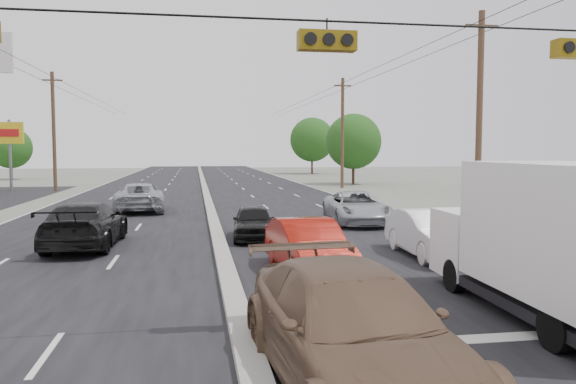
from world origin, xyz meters
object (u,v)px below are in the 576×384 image
Objects in this scene: utility_pole_right_c at (342,132)px; pole_sign_far at (10,139)px; box_truck at (547,239)px; queue_car_b at (430,234)px; queue_car_a at (254,222)px; red_sedan at (308,247)px; tan_sedan at (352,330)px; tree_right_mid at (354,141)px; oncoming_far at (139,197)px; utility_pole_left_c at (54,131)px; oncoming_near at (85,225)px; tree_right_far at (312,140)px; queue_car_c at (356,208)px; utility_pole_right_b at (479,116)px; tree_left_far at (11,148)px.

utility_pole_right_c is 28.51m from pole_sign_far.
utility_pole_right_c is at bearing 0.00° from pole_sign_far.
box_truck reaches higher than queue_car_b.
pole_sign_far is 33.33m from queue_car_a.
tan_sedan is at bearing -101.50° from red_sedan.
tree_right_mid reaches higher than queue_car_b.
oncoming_far reaches higher than queue_car_b.
utility_pole_left_c is 1.67× the size of pole_sign_far.
oncoming_near is at bearing -167.34° from queue_car_a.
tree_right_far reaches higher than queue_car_c.
utility_pole_right_b is 25.00m from utility_pole_right_c.
queue_car_c is (5.30, 3.85, 0.08)m from queue_car_a.
pole_sign_far is (-28.50, -0.00, -0.70)m from utility_pole_right_c.
utility_pole_right_b is 1.54× the size of box_truck.
utility_pole_right_b is 1.00× the size of utility_pole_right_c.
pole_sign_far is at bearing 113.16° from red_sedan.
utility_pole_right_b reaches higher than box_truck.
utility_pole_right_b is 37.92m from pole_sign_far.
utility_pole_right_b is 2.53× the size of queue_car_a.
utility_pole_right_b is 1.23× the size of tree_right_far.
red_sedan is 11.07m from queue_car_c.
tree_right_far reaches higher than tan_sedan.
oncoming_far is at bearing -55.13° from pole_sign_far.
queue_car_a is at bearing -104.09° from tree_right_far.
oncoming_near reaches higher than queue_car_b.
red_sedan is (-4.03, 4.96, -0.91)m from box_truck.
oncoming_near is at bearing -68.83° from pole_sign_far.
tree_right_far is (28.50, 30.00, -0.15)m from utility_pole_left_c.
queue_car_b is (5.30, -4.58, 0.09)m from queue_car_a.
tree_right_far is (32.00, 30.00, 0.55)m from pole_sign_far.
queue_car_c is (-8.30, -29.33, -3.58)m from tree_right_mid.
queue_car_b is at bearing -102.40° from tree_right_mid.
pole_sign_far reaches higher than box_truck.
tree_right_far reaches higher than tree_right_mid.
tree_right_mid reaches higher than tree_left_far.
tree_right_far reaches higher than oncoming_far.
queue_car_b is 0.81× the size of oncoming_near.
utility_pole_right_b is 1.67× the size of pole_sign_far.
pole_sign_far is 1.52× the size of queue_car_a.
utility_pole_right_b is at bearing -52.52° from tree_left_far.
tree_right_mid reaches higher than oncoming_far.
utility_pole_right_c is 43.75m from tan_sedan.
oncoming_far is (-10.68, 7.09, 0.05)m from queue_car_c.
oncoming_near is (-11.45, 3.71, 0.07)m from queue_car_b.
oncoming_far is at bearing 97.74° from tan_sedan.
red_sedan is at bearing -106.48° from utility_pole_right_c.
box_truck is 12.34m from queue_car_a.
red_sedan is at bearing -137.08° from utility_pole_right_b.
utility_pole_left_c is at bearing -73.07° from oncoming_near.
tan_sedan is 18.54m from queue_car_c.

